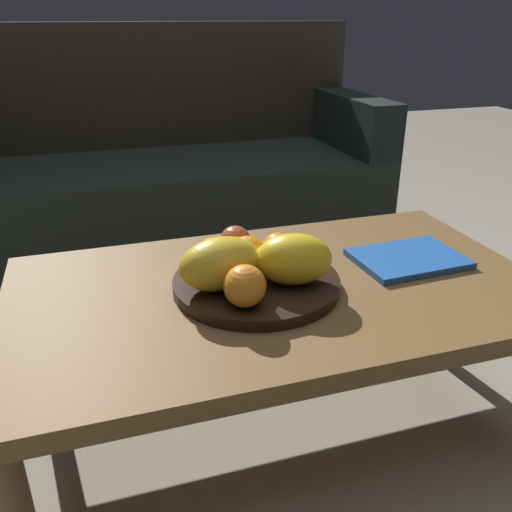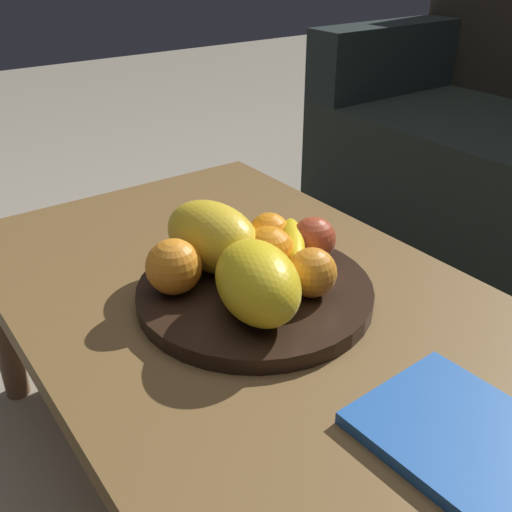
# 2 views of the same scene
# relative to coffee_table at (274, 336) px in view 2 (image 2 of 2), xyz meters

# --- Properties ---
(ground_plane) EXTENTS (8.00, 8.00, 0.00)m
(ground_plane) POSITION_rel_coffee_table_xyz_m (0.00, 0.00, -0.35)
(ground_plane) COLOR #A09783
(coffee_table) EXTENTS (1.15, 0.65, 0.39)m
(coffee_table) POSITION_rel_coffee_table_xyz_m (0.00, 0.00, 0.00)
(coffee_table) COLOR brown
(coffee_table) RESTS_ON ground_plane
(fruit_bowl) EXTENTS (0.36, 0.36, 0.03)m
(fruit_bowl) POSITION_rel_coffee_table_xyz_m (-0.05, 0.00, 0.05)
(fruit_bowl) COLOR black
(fruit_bowl) RESTS_ON coffee_table
(melon_large_front) EXTENTS (0.19, 0.14, 0.11)m
(melon_large_front) POSITION_rel_coffee_table_xyz_m (-0.13, -0.02, 0.12)
(melon_large_front) COLOR yellow
(melon_large_front) RESTS_ON fruit_bowl
(melon_smaller_beside) EXTENTS (0.18, 0.14, 0.11)m
(melon_smaller_beside) POSITION_rel_coffee_table_xyz_m (0.02, -0.04, 0.12)
(melon_smaller_beside) COLOR yellow
(melon_smaller_beside) RESTS_ON fruit_bowl
(orange_front) EXTENTS (0.08, 0.08, 0.08)m
(orange_front) POSITION_rel_coffee_table_xyz_m (-0.06, 0.03, 0.11)
(orange_front) COLOR orange
(orange_front) RESTS_ON fruit_bowl
(orange_left) EXTENTS (0.07, 0.07, 0.07)m
(orange_left) POSITION_rel_coffee_table_xyz_m (-0.12, 0.08, 0.10)
(orange_left) COLOR orange
(orange_left) RESTS_ON fruit_bowl
(orange_right) EXTENTS (0.07, 0.07, 0.07)m
(orange_right) POSITION_rel_coffee_table_xyz_m (0.02, 0.05, 0.10)
(orange_right) COLOR orange
(orange_right) RESTS_ON fruit_bowl
(orange_back) EXTENTS (0.08, 0.08, 0.08)m
(orange_back) POSITION_rel_coffee_table_xyz_m (-0.11, -0.10, 0.11)
(orange_back) COLOR orange
(orange_back) RESTS_ON fruit_bowl
(apple_left) EXTENTS (0.07, 0.07, 0.07)m
(apple_left) POSITION_rel_coffee_table_xyz_m (-0.06, 0.12, 0.10)
(apple_left) COLOR #B74629
(apple_left) RESTS_ON fruit_bowl
(banana_bunch) EXTENTS (0.17, 0.11, 0.06)m
(banana_bunch) POSITION_rel_coffee_table_xyz_m (-0.06, 0.07, 0.09)
(banana_bunch) COLOR yellow
(banana_bunch) RESTS_ON fruit_bowl
(magazine) EXTENTS (0.26, 0.19, 0.02)m
(magazine) POSITION_rel_coffee_table_xyz_m (0.34, 0.02, 0.05)
(magazine) COLOR blue
(magazine) RESTS_ON coffee_table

